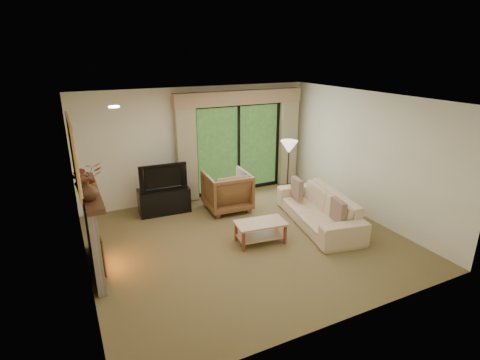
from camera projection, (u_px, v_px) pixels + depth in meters
name	position (u px, v px, depth m)	size (l,w,h in m)	color
floor	(247.00, 240.00, 6.98)	(5.50, 5.50, 0.00)	brown
ceiling	(248.00, 99.00, 6.12)	(5.50, 5.50, 0.00)	white
wall_back	(199.00, 144.00, 8.67)	(5.00, 5.00, 0.00)	#F0E9CB
wall_front	(343.00, 234.00, 4.43)	(5.00, 5.00, 0.00)	#F0E9CB
wall_left	(79.00, 200.00, 5.42)	(5.00, 5.00, 0.00)	#F0E9CB
wall_right	(367.00, 156.00, 7.69)	(5.00, 5.00, 0.00)	#F0E9CB
fireplace	(92.00, 231.00, 5.84)	(0.24, 1.70, 1.37)	gray
mirror	(74.00, 154.00, 5.39)	(0.07, 1.45, 1.02)	gold
sliding_door	(238.00, 148.00, 9.11)	(2.26, 0.10, 2.16)	black
curtain_left	(187.00, 151.00, 8.43)	(0.45, 0.18, 2.35)	tan
curtain_right	(288.00, 139.00, 9.54)	(0.45, 0.18, 2.35)	tan
cornice	(240.00, 98.00, 8.63)	(3.20, 0.24, 0.32)	tan
media_console	(164.00, 200.00, 8.12)	(1.08, 0.49, 0.54)	black
tv	(162.00, 176.00, 7.94)	(1.00, 0.13, 0.58)	black
armchair	(227.00, 191.00, 8.21)	(0.93, 0.95, 0.87)	brown
sofa	(318.00, 209.00, 7.53)	(2.31, 0.90, 0.68)	beige
pillow_near	(338.00, 211.00, 6.85)	(0.11, 0.42, 0.42)	#562F28
pillow_far	(297.00, 188.00, 7.98)	(0.11, 0.42, 0.42)	#562F28
coffee_table	(260.00, 232.00, 6.84)	(0.91, 0.50, 0.41)	tan
floor_lamp	(288.00, 172.00, 8.55)	(0.39, 0.39, 1.45)	beige
vase	(88.00, 190.00, 5.22)	(0.26, 0.26, 0.28)	#4C2C1A
branches	(86.00, 179.00, 5.34)	(0.45, 0.39, 0.50)	#95411F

